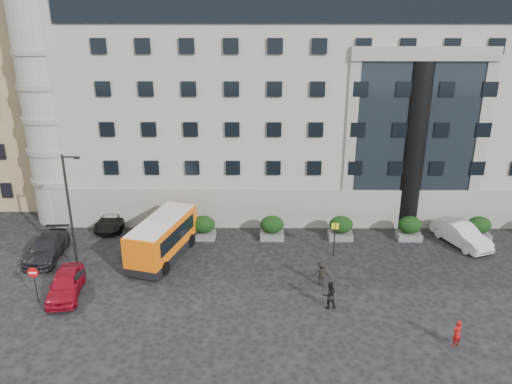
% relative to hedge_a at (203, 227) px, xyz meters
% --- Properties ---
extents(ground, '(120.00, 120.00, 0.00)m').
position_rel_hedge_a_xyz_m(ground, '(4.00, -7.80, -0.93)').
color(ground, black).
rests_on(ground, ground).
extents(civic_building, '(44.00, 24.00, 18.00)m').
position_rel_hedge_a_xyz_m(civic_building, '(10.00, 14.20, 8.07)').
color(civic_building, '#9F978C').
rests_on(civic_building, ground).
extents(entrance_column, '(1.80, 1.80, 13.00)m').
position_rel_hedge_a_xyz_m(entrance_column, '(16.00, 2.50, 5.57)').
color(entrance_column, black).
rests_on(entrance_column, ground).
extents(apartment_far, '(13.00, 13.00, 22.00)m').
position_rel_hedge_a_xyz_m(apartment_far, '(-23.00, 30.20, 10.07)').
color(apartment_far, '#86644E').
rests_on(apartment_far, ground).
extents(hedge_a, '(1.80, 1.26, 1.84)m').
position_rel_hedge_a_xyz_m(hedge_a, '(0.00, 0.00, 0.00)').
color(hedge_a, '#5A5A57').
rests_on(hedge_a, ground).
extents(hedge_b, '(1.80, 1.26, 1.84)m').
position_rel_hedge_a_xyz_m(hedge_b, '(5.20, 0.00, 0.00)').
color(hedge_b, '#5A5A57').
rests_on(hedge_b, ground).
extents(hedge_c, '(1.80, 1.26, 1.84)m').
position_rel_hedge_a_xyz_m(hedge_c, '(10.40, 0.00, 0.00)').
color(hedge_c, '#5A5A57').
rests_on(hedge_c, ground).
extents(hedge_d, '(1.80, 1.26, 1.84)m').
position_rel_hedge_a_xyz_m(hedge_d, '(15.60, 0.00, 0.00)').
color(hedge_d, '#5A5A57').
rests_on(hedge_d, ground).
extents(hedge_e, '(1.80, 1.26, 1.84)m').
position_rel_hedge_a_xyz_m(hedge_e, '(20.80, 0.00, 0.00)').
color(hedge_e, '#5A5A57').
rests_on(hedge_e, ground).
extents(street_lamp, '(1.16, 0.18, 8.00)m').
position_rel_hedge_a_xyz_m(street_lamp, '(-7.94, -4.80, 3.44)').
color(street_lamp, '#262628').
rests_on(street_lamp, ground).
extents(bus_stop_sign, '(0.50, 0.08, 2.52)m').
position_rel_hedge_a_xyz_m(bus_stop_sign, '(9.50, -2.80, 0.80)').
color(bus_stop_sign, '#262628').
rests_on(bus_stop_sign, ground).
extents(no_entry_sign, '(0.64, 0.16, 2.32)m').
position_rel_hedge_a_xyz_m(no_entry_sign, '(-9.00, -8.84, 0.72)').
color(no_entry_sign, '#262628').
rests_on(no_entry_sign, ground).
extents(minibus, '(4.16, 7.26, 2.87)m').
position_rel_hedge_a_xyz_m(minibus, '(-2.49, -3.06, 0.66)').
color(minibus, orange).
rests_on(minibus, ground).
extents(red_truck, '(3.16, 5.93, 3.07)m').
position_rel_hedge_a_xyz_m(red_truck, '(-8.90, 10.63, 0.64)').
color(red_truck, maroon).
rests_on(red_truck, ground).
extents(parked_car_a, '(2.45, 4.67, 1.52)m').
position_rel_hedge_a_xyz_m(parked_car_a, '(-7.54, -8.05, -0.17)').
color(parked_car_a, maroon).
rests_on(parked_car_a, ground).
extents(parked_car_b, '(1.41, 3.77, 1.23)m').
position_rel_hedge_a_xyz_m(parked_car_b, '(-7.50, -8.16, -0.31)').
color(parked_car_b, black).
rests_on(parked_car_b, ground).
extents(parked_car_c, '(2.23, 5.14, 1.47)m').
position_rel_hedge_a_xyz_m(parked_car_c, '(-10.67, -3.12, -0.19)').
color(parked_car_c, black).
rests_on(parked_car_c, ground).
extents(parked_car_d, '(2.15, 4.52, 1.25)m').
position_rel_hedge_a_xyz_m(parked_car_d, '(-7.50, 2.09, -0.31)').
color(parked_car_d, black).
rests_on(parked_car_d, ground).
extents(white_taxi, '(3.43, 5.24, 1.63)m').
position_rel_hedge_a_xyz_m(white_taxi, '(19.17, -0.86, -0.11)').
color(white_taxi, silver).
rests_on(white_taxi, ground).
extents(pedestrian_a, '(0.65, 0.54, 1.53)m').
position_rel_hedge_a_xyz_m(pedestrian_a, '(14.45, -12.80, -0.17)').
color(pedestrian_a, '#9F100F').
rests_on(pedestrian_a, ground).
extents(pedestrian_b, '(0.91, 0.76, 1.70)m').
position_rel_hedge_a_xyz_m(pedestrian_b, '(8.32, -9.32, -0.08)').
color(pedestrian_b, black).
rests_on(pedestrian_b, ground).
extents(pedestrian_c, '(1.07, 0.62, 1.65)m').
position_rel_hedge_a_xyz_m(pedestrian_c, '(8.16, -6.73, -0.10)').
color(pedestrian_c, black).
rests_on(pedestrian_c, ground).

